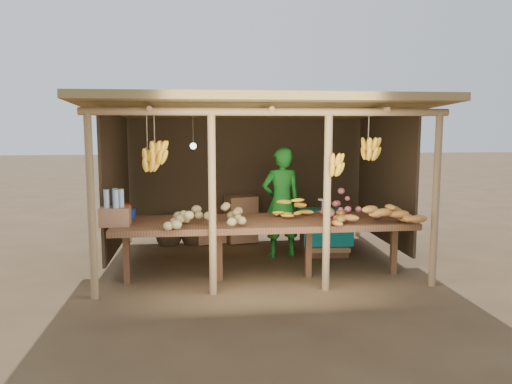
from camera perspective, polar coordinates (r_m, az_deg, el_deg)
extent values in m
plane|color=brown|center=(7.71, 0.00, -7.76)|extent=(60.00, 60.00, 0.00)
cylinder|color=#A58155|center=(6.09, -18.32, -1.66)|extent=(0.09, 0.09, 2.20)
cylinder|color=#A58155|center=(6.66, 19.85, -0.97)|extent=(0.09, 0.09, 2.20)
cylinder|color=#A58155|center=(9.02, -14.51, 1.35)|extent=(0.09, 0.09, 2.20)
cylinder|color=#A58155|center=(9.41, 11.72, 1.68)|extent=(0.09, 0.09, 2.20)
cylinder|color=#A58155|center=(5.96, -5.02, -1.49)|extent=(0.09, 0.09, 2.20)
cylinder|color=#A58155|center=(6.16, 8.11, -1.25)|extent=(0.09, 0.09, 2.20)
cylinder|color=#A58155|center=(5.95, 1.70, 9.15)|extent=(4.40, 0.09, 0.09)
cylinder|color=#A58155|center=(8.93, -1.13, 8.59)|extent=(4.40, 0.09, 0.09)
cube|color=#9C8049|center=(7.44, 0.00, 9.51)|extent=(4.70, 3.50, 0.28)
cube|color=#40301E|center=(8.95, -1.10, 2.24)|extent=(4.20, 0.04, 1.98)
cube|color=#40301E|center=(7.73, -15.69, 1.14)|extent=(0.04, 2.40, 1.98)
cube|color=#40301E|center=(8.18, 14.47, 1.51)|extent=(0.04, 2.40, 1.98)
cube|color=brown|center=(6.62, 0.96, -3.56)|extent=(3.90, 1.05, 0.08)
cube|color=brown|center=(6.71, -14.58, -7.14)|extent=(0.08, 0.08, 0.72)
cube|color=brown|center=(6.65, -4.22, -7.05)|extent=(0.08, 0.08, 0.72)
cube|color=brown|center=(6.81, 6.00, -6.73)|extent=(0.08, 0.08, 0.72)
cube|color=brown|center=(7.16, 15.46, -6.25)|extent=(0.08, 0.08, 0.72)
cylinder|color=navy|center=(6.99, -15.11, -2.35)|extent=(0.37, 0.37, 0.13)
cube|color=#946242|center=(6.47, -15.80, -2.69)|extent=(0.37, 0.30, 0.23)
imported|color=#1B7C20|center=(7.77, 2.92, -1.19)|extent=(0.68, 0.50, 1.71)
cube|color=brown|center=(8.08, 7.75, -4.79)|extent=(0.73, 0.63, 0.64)
cube|color=#0C888B|center=(8.01, 7.79, -2.33)|extent=(0.81, 0.71, 0.06)
cube|color=#946242|center=(8.81, -1.72, -4.35)|extent=(0.60, 0.53, 0.40)
cube|color=#946242|center=(8.73, -1.73, -1.76)|extent=(0.60, 0.53, 0.40)
cube|color=#946242|center=(8.78, -5.33, -4.42)|extent=(0.60, 0.53, 0.40)
ellipsoid|color=#40301E|center=(8.75, -9.94, -4.16)|extent=(0.47, 0.47, 0.64)
ellipsoid|color=#40301E|center=(8.74, -7.13, -4.13)|extent=(0.47, 0.47, 0.64)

